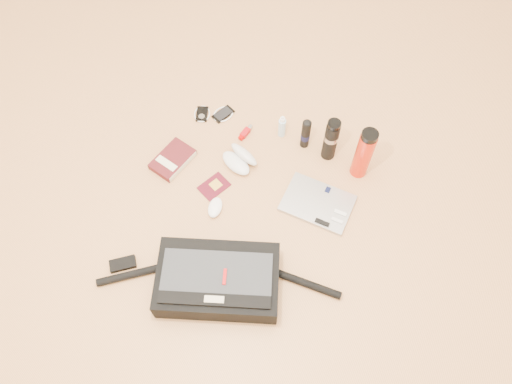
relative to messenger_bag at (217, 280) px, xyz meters
The scene contains 14 objects.
ground 0.32m from the messenger_bag, 98.56° to the left, with size 4.00×4.00×0.00m, color tan.
messenger_bag is the anchor object (origin of this frame).
laptop 0.55m from the messenger_bag, 65.04° to the left, with size 0.30×0.21×0.03m.
book 0.63m from the messenger_bag, 135.22° to the left, with size 0.16×0.21×0.04m.
passport 0.46m from the messenger_bag, 118.46° to the left, with size 0.13×0.15×0.01m.
mouse 0.34m from the messenger_bag, 118.23° to the left, with size 0.08×0.11×0.03m.
sunglasses_case 0.58m from the messenger_bag, 106.36° to the left, with size 0.20×0.18×0.09m.
ipod 0.86m from the messenger_bag, 121.33° to the left, with size 0.10×0.10×0.01m.
phone 0.85m from the messenger_bag, 114.54° to the left, with size 0.11×0.12×0.01m.
inhaler 0.75m from the messenger_bag, 106.19° to the left, with size 0.04×0.10×0.02m.
spray_bottle 0.78m from the messenger_bag, 93.87° to the left, with size 0.04×0.04×0.13m.
aerosol_can 0.77m from the messenger_bag, 85.18° to the left, with size 0.04×0.04×0.17m.
thermos_black 0.79m from the messenger_bag, 76.45° to the left, with size 0.08×0.08×0.24m.
thermos_red 0.81m from the messenger_bag, 65.22° to the left, with size 0.08×0.08×0.29m.
Camera 1 is at (0.45, -0.83, 1.91)m, focal length 35.00 mm.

